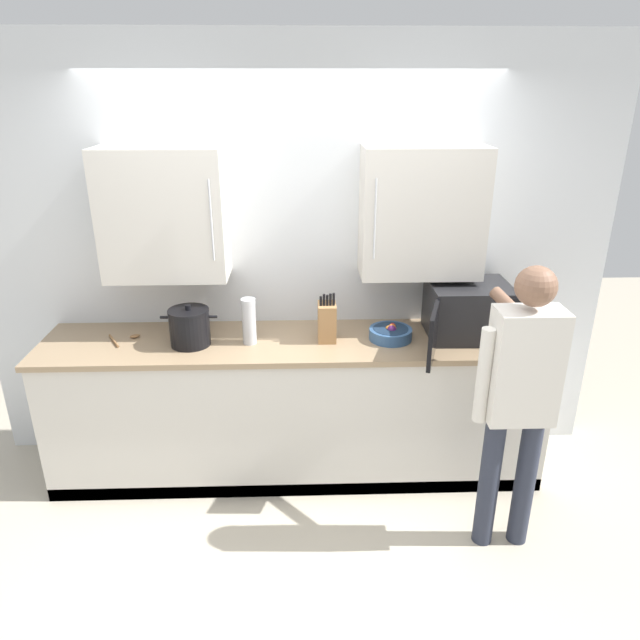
{
  "coord_description": "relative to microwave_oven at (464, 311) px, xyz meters",
  "views": [
    {
      "loc": [
        0.04,
        -2.39,
        2.43
      ],
      "look_at": [
        0.15,
        0.85,
        1.1
      ],
      "focal_mm": 32.64,
      "sensor_mm": 36.0,
      "label": 1
    }
  ],
  "objects": [
    {
      "name": "wooden_spoon",
      "position": [
        -2.1,
        0.0,
        -0.16
      ],
      "size": [
        0.21,
        0.19,
        0.02
      ],
      "color": "brown",
      "rests_on": "counter_unit"
    },
    {
      "name": "person_figure",
      "position": [
        0.1,
        -0.74,
        -0.14
      ],
      "size": [
        0.44,
        0.56,
        1.63
      ],
      "color": "#282D3D",
      "rests_on": "ground_plane"
    },
    {
      "name": "fruit_bowl",
      "position": [
        -0.46,
        -0.04,
        -0.13
      ],
      "size": [
        0.26,
        0.26,
        0.1
      ],
      "color": "#335684",
      "rests_on": "counter_unit"
    },
    {
      "name": "back_wall_tiled",
      "position": [
        -1.05,
        0.28,
        0.33
      ],
      "size": [
        4.08,
        0.44,
        2.72
      ],
      "color": "silver",
      "rests_on": "ground_plane"
    },
    {
      "name": "counter_unit",
      "position": [
        -1.05,
        -0.03,
        -0.64
      ],
      "size": [
        3.14,
        0.65,
        0.95
      ],
      "color": "beige",
      "rests_on": "ground_plane"
    },
    {
      "name": "stock_pot",
      "position": [
        -1.68,
        -0.08,
        -0.05
      ],
      "size": [
        0.34,
        0.25,
        0.26
      ],
      "color": "black",
      "rests_on": "counter_unit"
    },
    {
      "name": "ground_plane",
      "position": [
        -1.05,
        -0.93,
        -1.12
      ],
      "size": [
        9.78,
        9.78,
        0.0
      ],
      "primitive_type": "plane",
      "color": "#B7AD99"
    },
    {
      "name": "knife_block",
      "position": [
        -0.85,
        -0.04,
        -0.05
      ],
      "size": [
        0.11,
        0.15,
        0.31
      ],
      "color": "#A37547",
      "rests_on": "counter_unit"
    },
    {
      "name": "microwave_oven",
      "position": [
        0.0,
        0.0,
        0.0
      ],
      "size": [
        0.61,
        0.76,
        0.33
      ],
      "color": "black",
      "rests_on": "counter_unit"
    },
    {
      "name": "thermos_flask",
      "position": [
        -1.33,
        -0.07,
        -0.02
      ],
      "size": [
        0.09,
        0.09,
        0.29
      ],
      "color": "#B7BABF",
      "rests_on": "counter_unit"
    }
  ]
}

